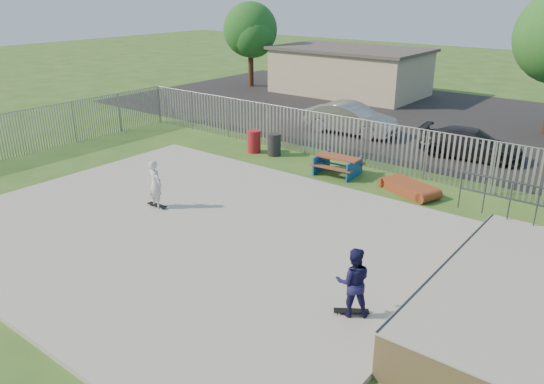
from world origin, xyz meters
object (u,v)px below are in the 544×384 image
Objects in this scene: car_silver at (351,119)px; skater_navy at (353,282)px; car_dark at (471,144)px; trash_bin_red at (254,141)px; picnic_table at (338,165)px; tree_left at (250,30)px; skater_white at (155,184)px; funbox at (409,188)px; trash_bin_grey at (274,145)px.

skater_navy is (8.39, -14.33, 0.17)m from car_silver.
trash_bin_red is at bearing 116.20° from car_dark.
picnic_table is 1.86× the size of trash_bin_red.
car_silver is 15.60m from tree_left.
picnic_table is at bearing -3.66° from trash_bin_red.
skater_navy is 1.00× the size of skater_white.
skater_navy is at bearing -54.02° from funbox.
tree_left is 3.75× the size of skater_white.
skater_white is (-8.37, 1.43, 0.00)m from skater_navy.
car_silver is 2.88× the size of skater_white.
tree_left reaches higher than trash_bin_grey.
picnic_table is 21.30m from tree_left.
skater_white is at bearing 177.56° from car_silver.
trash_bin_grey is 7.56m from skater_white.
trash_bin_red is at bearing -169.75° from trash_bin_grey.
tree_left is at bearing -80.34° from skater_navy.
trash_bin_red is 17.80m from tree_left.
car_dark is 2.69× the size of skater_white.
car_dark is at bearing -109.43° from skater_white.
picnic_table is 1.90× the size of trash_bin_grey.
skater_navy is at bearing -152.17° from car_silver.
car_dark is (3.46, 5.52, 0.28)m from picnic_table.
trash_bin_red is 13.45m from skater_navy.
trash_bin_grey is (-6.81, 0.66, 0.30)m from funbox.
picnic_table is 0.87× the size of funbox.
skater_white reaches higher than trash_bin_grey.
skater_white is (1.84, -7.32, 0.46)m from trash_bin_red.
car_silver is (0.79, 5.40, 0.31)m from trash_bin_grey.
skater_navy is (2.09, -13.97, 0.31)m from car_dark.
trash_bin_red is 7.56m from skater_white.
funbox is at bearing -35.50° from tree_left.
trash_bin_grey is at bearing 118.83° from car_dark.
tree_left is at bearing 57.38° from car_silver.
skater_white reaches higher than car_silver.
funbox is at bearing -108.80° from skater_navy.
funbox is 5.72m from car_dark.
car_silver reaches higher than car_dark.
skater_white is (0.02, -12.90, 0.17)m from car_silver.
skater_white is (0.81, -7.50, 0.48)m from trash_bin_grey.
skater_navy reaches higher than funbox.
trash_bin_grey is 12.82m from skater_navy.
funbox is 9.13m from skater_white.
picnic_table is 1.15× the size of skater_navy.
car_dark is at bearing -95.80° from car_silver.
car_silver is at bearing 81.65° from trash_bin_grey.
skater_white is (-6.28, -12.54, 0.31)m from car_dark.
tree_left reaches higher than trash_bin_red.
trash_bin_grey is 0.60× the size of skater_white.
funbox is 8.64m from skater_navy.
car_dark is at bearing 53.84° from picnic_table.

